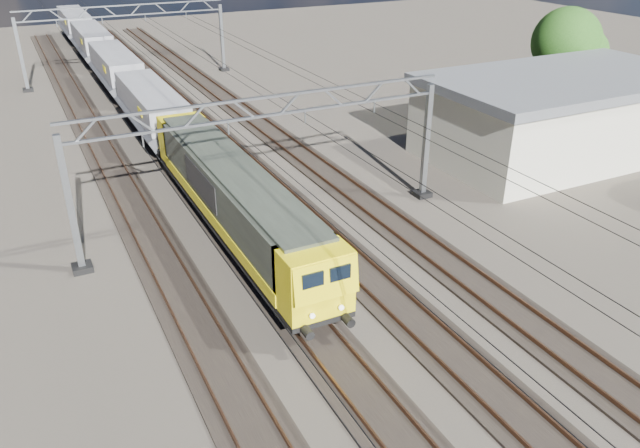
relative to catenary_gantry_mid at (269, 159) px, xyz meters
name	(u,v)px	position (x,y,z in m)	size (l,w,h in m)	color
ground	(304,263)	(0.00, -4.00, -3.91)	(160.00, 160.00, 0.00)	black
track_outer_west	(180,293)	(-6.00, -4.00, -3.83)	(2.60, 140.00, 0.30)	black
track_loco	(265,272)	(-2.00, -4.00, -3.83)	(2.60, 140.00, 0.30)	black
track_inner_east	(341,253)	(2.00, -4.00, -3.83)	(2.60, 140.00, 0.30)	black
track_outer_east	(410,236)	(6.00, -4.00, -3.83)	(2.60, 140.00, 0.30)	black
catenary_gantry_mid	(269,159)	(0.00, 0.00, 0.00)	(19.90, 0.90, 7.11)	gray
catenary_gantry_far	(127,40)	(0.00, 36.00, 0.00)	(19.90, 0.90, 7.11)	gray
overhead_wires	(240,103)	(0.00, 4.00, 1.84)	(12.03, 140.00, 0.53)	black
locomotive	(234,196)	(-2.00, -0.08, -1.58)	(2.76, 21.10, 3.62)	black
hopper_wagon_lead	(152,108)	(-2.00, 17.61, -1.67)	(3.38, 13.00, 3.25)	black
hopper_wagon_mid	(116,68)	(-2.00, 31.81, -1.67)	(3.38, 13.00, 3.25)	black
hopper_wagon_third	(92,42)	(-2.00, 46.01, -1.67)	(3.38, 13.00, 3.25)	black
hopper_wagon_fourth	(75,23)	(-2.00, 60.21, -1.67)	(3.38, 13.00, 3.25)	black
industrial_shed	(562,114)	(22.00, 2.00, -1.18)	(18.60, 10.60, 5.40)	beige
tree_far	(571,45)	(30.32, 9.79, 1.37)	(5.93, 5.53, 8.27)	#3D2B1C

